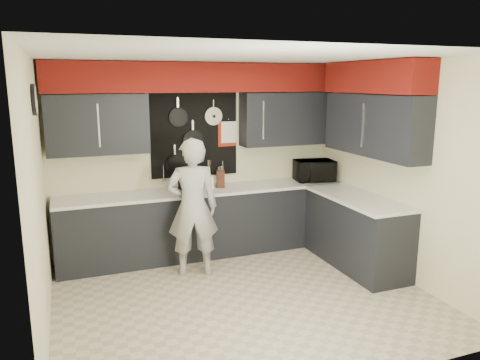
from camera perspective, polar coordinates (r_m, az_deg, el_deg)
name	(u,v)px	position (r m, az deg, el deg)	size (l,w,h in m)	color
ground	(243,297)	(5.37, 0.37, -14.04)	(4.00, 4.00, 0.00)	#C4B698
back_wall_assembly	(201,107)	(6.35, -4.82, 8.82)	(4.00, 0.36, 2.60)	beige
right_wall_assembly	(377,116)	(5.98, 16.37, 7.54)	(0.36, 3.50, 2.60)	beige
left_wall_assembly	(38,195)	(4.63, -23.36, -1.74)	(0.05, 3.50, 2.60)	beige
base_cabinets	(247,224)	(6.35, 0.81, -5.42)	(3.95, 2.20, 0.92)	black
microwave	(314,171)	(6.92, 9.04, 1.14)	(0.55, 0.37, 0.31)	black
knife_block	(220,179)	(6.42, -2.40, 0.15)	(0.11, 0.11, 0.24)	#351A11
utensil_crock	(209,182)	(6.37, -3.77, -0.25)	(0.14, 0.14, 0.18)	white
coffee_maker	(185,179)	(6.27, -6.75, 0.13)	(0.21, 0.24, 0.30)	black
person	(193,208)	(5.71, -5.80, -3.36)	(0.62, 0.41, 1.70)	#B6B6B3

